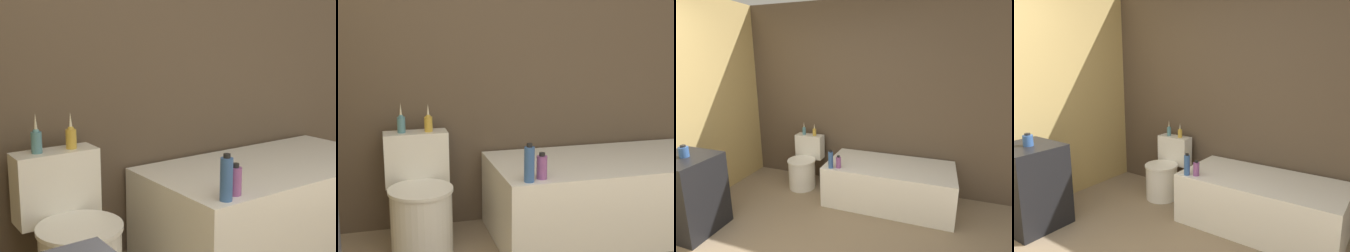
% 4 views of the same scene
% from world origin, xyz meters
% --- Properties ---
extents(wall_back_tiled, '(6.40, 0.06, 2.60)m').
position_xyz_m(wall_back_tiled, '(0.00, 2.39, 1.30)').
color(wall_back_tiled, brown).
rests_on(wall_back_tiled, ground_plane).
extents(bathtub, '(1.58, 0.79, 0.52)m').
position_xyz_m(bathtub, '(0.79, 1.94, 0.26)').
color(bathtub, white).
rests_on(bathtub, ground).
extents(toilet, '(0.41, 0.56, 0.72)m').
position_xyz_m(toilet, '(-0.47, 2.01, 0.31)').
color(toilet, white).
rests_on(toilet, ground).
extents(vanity_counter, '(0.60, 0.56, 0.84)m').
position_xyz_m(vanity_counter, '(-1.15, 0.67, 0.42)').
color(vanity_counter, black).
rests_on(vanity_counter, ground).
extents(soap_bottle_glass, '(0.10, 0.10, 0.13)m').
position_xyz_m(soap_bottle_glass, '(-1.13, 0.68, 0.90)').
color(soap_bottle_glass, '#335999').
rests_on(soap_bottle_glass, vanity_counter).
extents(vase_gold, '(0.05, 0.05, 0.20)m').
position_xyz_m(vase_gold, '(-0.56, 2.21, 0.79)').
color(vase_gold, teal).
rests_on(vase_gold, toilet).
extents(vase_silver, '(0.05, 0.05, 0.18)m').
position_xyz_m(vase_silver, '(-0.38, 2.20, 0.78)').
color(vase_silver, gold).
rests_on(vase_silver, toilet).
extents(shampoo_bottle_tall, '(0.06, 0.06, 0.22)m').
position_xyz_m(shampoo_bottle_tall, '(0.12, 1.60, 0.63)').
color(shampoo_bottle_tall, '#335999').
rests_on(shampoo_bottle_tall, bathtub).
extents(shampoo_bottle_short, '(0.06, 0.06, 0.16)m').
position_xyz_m(shampoo_bottle_short, '(0.21, 1.64, 0.59)').
color(shampoo_bottle_short, '#8C4C8C').
rests_on(shampoo_bottle_short, bathtub).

